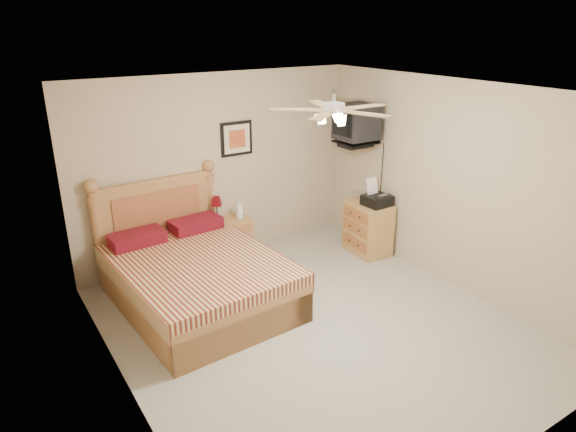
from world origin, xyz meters
The scene contains 17 objects.
floor centered at (0.00, 0.00, 0.00)m, with size 4.50×4.50×0.00m, color #A09C91.
ceiling centered at (0.00, 0.00, 2.50)m, with size 4.00×4.50×0.04m, color white.
wall_back centered at (0.00, 2.25, 1.25)m, with size 4.00×0.04×2.50m, color tan.
wall_front centered at (0.00, -2.25, 1.25)m, with size 4.00×0.04×2.50m, color tan.
wall_left centered at (-2.00, 0.00, 1.25)m, with size 0.04×4.50×2.50m, color tan.
wall_right centered at (2.00, 0.00, 1.25)m, with size 0.04×4.50×2.50m, color tan.
bed centered at (-0.86, 1.12, 0.70)m, with size 1.64×2.16×1.40m, color #A36837, non-canonical shape.
nightstand centered at (0.00, 2.00, 0.29)m, with size 0.54×0.41×0.59m, color tan.
table_lamp centered at (-0.14, 2.08, 0.75)m, with size 0.18×0.18×0.33m, color #58050B, non-canonical shape.
lotion_bottle centered at (0.14, 1.96, 0.72)m, with size 0.10×0.10×0.26m, color white.
framed_picture centered at (0.27, 2.23, 1.62)m, with size 0.46×0.04×0.46m, color black.
dresser centered at (1.73, 1.14, 0.37)m, with size 0.44×0.63×0.74m, color #A27737.
fax_machine centered at (1.76, 1.03, 0.92)m, with size 0.34×0.36×0.36m, color black, non-canonical shape.
magazine_lower centered at (1.72, 1.37, 0.75)m, with size 0.19×0.26×0.02m, color #AFA48F.
magazine_upper centered at (1.73, 1.40, 0.78)m, with size 0.21×0.28×0.02m, color gray.
wall_tv centered at (1.75, 1.34, 1.81)m, with size 0.56×0.46×0.58m, color black, non-canonical shape.
ceiling_fan centered at (0.00, -0.20, 2.36)m, with size 1.14×1.14×0.28m, color silver, non-canonical shape.
Camera 1 is at (-2.85, -3.84, 3.11)m, focal length 32.00 mm.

